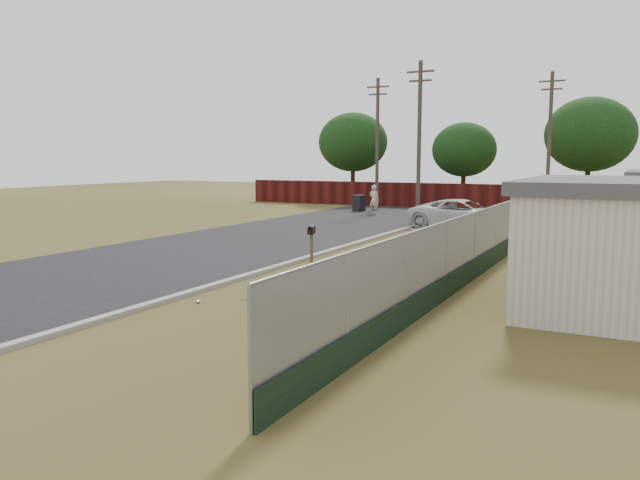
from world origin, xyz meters
The scene contains 12 objects.
ground centered at (0.00, 0.00, 0.00)m, with size 120.00×120.00×0.00m, color brown.
street centered at (-6.76, 8.05, 0.02)m, with size 15.10×60.00×0.12m.
chainlink_fence centered at (3.12, 1.03, 0.80)m, with size 0.10×27.06×2.02m.
privacy_fence centered at (-6.00, 25.00, 0.90)m, with size 30.00×0.12×1.80m, color #44110E.
utility_poles centered at (-3.67, 20.67, 4.69)m, with size 12.60×8.24×9.00m.
horizon_trees centered at (0.84, 23.56, 4.63)m, with size 33.32×31.94×7.78m.
fire_hydrant centered at (2.49, -9.79, 0.36)m, with size 0.36×0.37×0.78m.
mailbox centered at (-2.60, 0.36, 1.01)m, with size 0.33×0.56×1.28m.
pickup_truck centered at (-0.50, 12.80, 0.76)m, with size 2.51×5.44×1.51m, color silver.
pedestrian centered at (-7.79, 18.58, 0.94)m, with size 0.69×0.45×1.89m, color beige.
trash_bin centered at (-9.55, 20.20, 0.56)m, with size 0.85×0.92×1.10m.
scattered_litter centered at (-0.13, -2.06, 0.04)m, with size 3.91×10.94×0.07m.
Camera 1 is at (7.46, -18.48, 3.60)m, focal length 35.00 mm.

